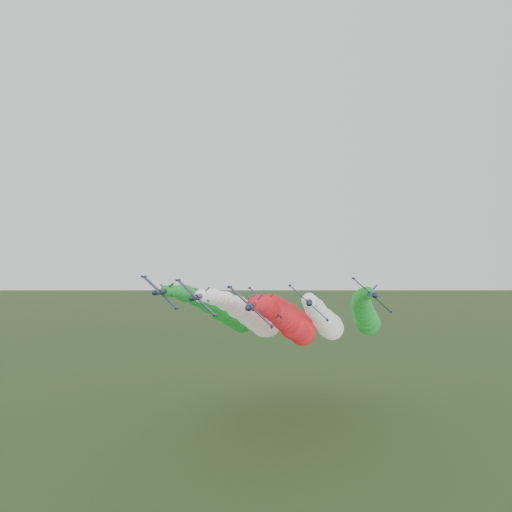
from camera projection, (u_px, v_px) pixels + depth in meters
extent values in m
plane|color=#375626|center=(292.00, 508.00, 89.52)|extent=(3000.00, 3000.00, 0.00)
cylinder|color=#121D36|center=(252.00, 306.00, 80.77)|extent=(1.52, 8.79, 1.52)
cone|color=#121D36|center=(248.00, 308.00, 75.62)|extent=(1.38, 1.76, 1.38)
cone|color=black|center=(255.00, 304.00, 85.53)|extent=(1.38, 0.88, 1.38)
ellipsoid|color=black|center=(252.00, 305.00, 78.81)|extent=(0.99, 1.84, 0.97)
cube|color=#121D36|center=(251.00, 307.00, 80.58)|extent=(6.99, 1.86, 6.42)
cylinder|color=#121D36|center=(230.00, 287.00, 81.01)|extent=(0.61, 2.54, 0.61)
cylinder|color=#121D36|center=(272.00, 326.00, 80.15)|extent=(0.61, 2.54, 0.61)
cube|color=#121D36|center=(258.00, 299.00, 84.40)|extent=(1.62, 1.47, 1.75)
cube|color=#121D36|center=(255.00, 304.00, 84.45)|extent=(2.80, 1.07, 2.58)
sphere|color=red|center=(254.00, 304.00, 84.17)|extent=(2.35, 2.35, 2.35)
sphere|color=red|center=(256.00, 304.00, 87.95)|extent=(2.47, 2.47, 2.47)
sphere|color=red|center=(259.00, 304.00, 91.73)|extent=(3.25, 3.25, 3.25)
sphere|color=red|center=(261.00, 304.00, 95.50)|extent=(3.42, 3.42, 3.42)
sphere|color=red|center=(264.00, 305.00, 99.26)|extent=(4.05, 4.05, 4.05)
sphere|color=red|center=(267.00, 307.00, 103.01)|extent=(4.07, 4.07, 4.07)
sphere|color=red|center=(269.00, 308.00, 106.75)|extent=(4.59, 4.59, 4.59)
sphere|color=red|center=(272.00, 310.00, 110.49)|extent=(4.16, 4.16, 4.16)
sphere|color=red|center=(275.00, 312.00, 114.23)|extent=(5.00, 5.00, 5.00)
sphere|color=red|center=(278.00, 314.00, 117.95)|extent=(5.12, 5.12, 5.12)
sphere|color=red|center=(281.00, 316.00, 121.67)|extent=(5.69, 5.69, 5.69)
sphere|color=red|center=(284.00, 318.00, 125.38)|extent=(6.30, 6.30, 6.30)
sphere|color=red|center=(287.00, 320.00, 129.09)|extent=(6.51, 6.51, 6.51)
sphere|color=red|center=(290.00, 323.00, 132.78)|extent=(5.67, 5.67, 5.67)
sphere|color=red|center=(293.00, 325.00, 136.48)|extent=(7.84, 7.84, 7.84)
sphere|color=red|center=(296.00, 328.00, 140.16)|extent=(7.51, 7.51, 7.51)
sphere|color=red|center=(299.00, 330.00, 143.84)|extent=(6.91, 6.91, 6.91)
sphere|color=red|center=(302.00, 332.00, 147.51)|extent=(7.84, 7.84, 7.84)
cylinder|color=#121D36|center=(197.00, 297.00, 90.76)|extent=(1.52, 8.79, 1.52)
cone|color=#121D36|center=(191.00, 299.00, 85.61)|extent=(1.38, 1.76, 1.38)
cone|color=black|center=(203.00, 296.00, 95.52)|extent=(1.38, 0.88, 1.38)
ellipsoid|color=black|center=(196.00, 296.00, 88.80)|extent=(0.99, 1.84, 0.97)
cube|color=#121D36|center=(197.00, 298.00, 90.58)|extent=(6.99, 1.86, 6.42)
cylinder|color=#121D36|center=(178.00, 280.00, 91.00)|extent=(0.61, 2.54, 0.61)
cylinder|color=#121D36|center=(215.00, 315.00, 90.15)|extent=(0.61, 2.54, 0.61)
cube|color=#121D36|center=(206.00, 291.00, 94.40)|extent=(1.62, 1.47, 1.75)
cube|color=#121D36|center=(202.00, 295.00, 94.45)|extent=(2.80, 1.07, 2.58)
sphere|color=white|center=(201.00, 296.00, 94.16)|extent=(2.66, 2.66, 2.66)
sphere|color=white|center=(205.00, 296.00, 97.95)|extent=(2.66, 2.66, 2.66)
sphere|color=white|center=(210.00, 296.00, 101.72)|extent=(3.11, 3.11, 3.11)
sphere|color=white|center=(214.00, 297.00, 105.49)|extent=(3.56, 3.56, 3.56)
sphere|color=white|center=(218.00, 298.00, 109.25)|extent=(3.39, 3.39, 3.39)
sphere|color=white|center=(222.00, 299.00, 113.00)|extent=(3.84, 3.84, 3.84)
sphere|color=white|center=(226.00, 301.00, 116.75)|extent=(4.53, 4.53, 4.53)
sphere|color=white|center=(230.00, 303.00, 120.49)|extent=(4.15, 4.15, 4.15)
sphere|color=white|center=(234.00, 305.00, 124.22)|extent=(4.78, 4.78, 4.78)
sphere|color=white|center=(237.00, 307.00, 127.95)|extent=(5.88, 5.88, 5.88)
sphere|color=white|center=(241.00, 309.00, 131.66)|extent=(5.25, 5.25, 5.25)
sphere|color=white|center=(245.00, 311.00, 135.38)|extent=(6.05, 6.05, 6.05)
sphere|color=white|center=(249.00, 314.00, 139.08)|extent=(6.90, 6.90, 6.90)
sphere|color=white|center=(253.00, 316.00, 142.78)|extent=(7.17, 7.17, 7.17)
sphere|color=white|center=(257.00, 318.00, 146.47)|extent=(7.71, 7.71, 7.71)
sphere|color=white|center=(260.00, 321.00, 150.16)|extent=(7.40, 7.40, 7.40)
sphere|color=white|center=(264.00, 323.00, 153.84)|extent=(8.50, 8.50, 8.50)
sphere|color=white|center=(268.00, 326.00, 157.51)|extent=(7.24, 7.24, 7.24)
cylinder|color=#121D36|center=(309.00, 302.00, 92.98)|extent=(1.52, 8.79, 1.52)
cone|color=#121D36|center=(309.00, 304.00, 87.83)|extent=(1.38, 1.76, 1.38)
cone|color=black|center=(309.00, 300.00, 97.74)|extent=(1.38, 0.88, 1.38)
ellipsoid|color=black|center=(311.00, 301.00, 91.02)|extent=(0.99, 1.84, 0.97)
cube|color=#121D36|center=(309.00, 303.00, 92.80)|extent=(6.99, 1.86, 6.42)
cylinder|color=#121D36|center=(290.00, 285.00, 93.22)|extent=(0.61, 2.54, 0.61)
cylinder|color=#121D36|center=(327.00, 320.00, 92.37)|extent=(0.61, 2.54, 0.61)
cube|color=#121D36|center=(313.00, 296.00, 96.62)|extent=(1.62, 1.47, 1.75)
cube|color=#121D36|center=(309.00, 300.00, 96.67)|extent=(2.80, 1.07, 2.58)
sphere|color=white|center=(309.00, 301.00, 96.38)|extent=(2.81, 2.81, 2.81)
sphere|color=white|center=(309.00, 300.00, 100.17)|extent=(3.01, 3.01, 3.01)
sphere|color=white|center=(309.00, 300.00, 103.94)|extent=(2.49, 2.49, 2.49)
sphere|color=white|center=(310.00, 301.00, 107.71)|extent=(3.45, 3.45, 3.45)
sphere|color=white|center=(310.00, 302.00, 111.47)|extent=(3.18, 3.18, 3.18)
sphere|color=white|center=(311.00, 303.00, 115.22)|extent=(3.90, 3.90, 3.90)
sphere|color=white|center=(312.00, 305.00, 118.97)|extent=(4.19, 4.19, 4.19)
sphere|color=white|center=(314.00, 306.00, 122.71)|extent=(4.46, 4.46, 4.46)
sphere|color=white|center=(315.00, 308.00, 126.44)|extent=(5.21, 5.21, 5.21)
sphere|color=white|center=(317.00, 310.00, 130.17)|extent=(5.23, 5.23, 5.23)
sphere|color=white|center=(318.00, 312.00, 133.88)|extent=(5.20, 5.20, 5.20)
sphere|color=white|center=(320.00, 314.00, 137.60)|extent=(5.27, 5.27, 5.27)
sphere|color=white|center=(322.00, 317.00, 141.30)|extent=(5.43, 5.43, 5.43)
sphere|color=white|center=(324.00, 319.00, 145.00)|extent=(6.54, 6.54, 6.54)
sphere|color=white|center=(326.00, 321.00, 148.69)|extent=(6.90, 6.90, 6.90)
sphere|color=white|center=(328.00, 323.00, 152.38)|extent=(7.10, 7.10, 7.10)
sphere|color=white|center=(330.00, 326.00, 156.06)|extent=(8.04, 8.04, 8.04)
sphere|color=white|center=(332.00, 328.00, 159.73)|extent=(7.60, 7.60, 7.60)
cylinder|color=#121D36|center=(161.00, 292.00, 100.37)|extent=(1.52, 8.79, 1.52)
cone|color=#121D36|center=(153.00, 293.00, 95.22)|extent=(1.38, 1.76, 1.38)
cone|color=black|center=(168.00, 291.00, 105.13)|extent=(1.38, 0.88, 1.38)
ellipsoid|color=black|center=(160.00, 291.00, 98.40)|extent=(0.99, 1.84, 0.97)
cube|color=#121D36|center=(160.00, 292.00, 100.18)|extent=(6.99, 1.86, 6.42)
cylinder|color=#121D36|center=(144.00, 277.00, 100.61)|extent=(0.61, 2.54, 0.61)
cylinder|color=#121D36|center=(177.00, 308.00, 99.75)|extent=(0.61, 2.54, 0.61)
cube|color=#121D36|center=(170.00, 287.00, 104.00)|extent=(1.62, 1.47, 1.75)
cube|color=#121D36|center=(167.00, 290.00, 104.05)|extent=(2.80, 1.07, 2.58)
sphere|color=#1A8828|center=(166.00, 291.00, 103.77)|extent=(2.38, 2.38, 2.38)
sphere|color=#1A8828|center=(171.00, 291.00, 107.55)|extent=(2.77, 2.77, 2.77)
sphere|color=#1A8828|center=(176.00, 291.00, 111.33)|extent=(2.77, 2.77, 2.77)
sphere|color=#1A8828|center=(181.00, 292.00, 115.09)|extent=(3.58, 3.58, 3.58)
sphere|color=#1A8828|center=(186.00, 294.00, 118.85)|extent=(4.16, 4.16, 4.16)
sphere|color=#1A8828|center=(190.00, 295.00, 122.61)|extent=(3.77, 3.77, 3.77)
sphere|color=#1A8828|center=(195.00, 297.00, 126.35)|extent=(4.50, 4.50, 4.50)
sphere|color=#1A8828|center=(199.00, 298.00, 130.09)|extent=(4.54, 4.54, 4.54)
sphere|color=#1A8828|center=(204.00, 300.00, 133.82)|extent=(4.63, 4.63, 4.63)
sphere|color=#1A8828|center=(208.00, 302.00, 137.55)|extent=(5.70, 5.70, 5.70)
sphere|color=#1A8828|center=(213.00, 305.00, 141.27)|extent=(5.34, 5.34, 5.34)
sphere|color=#1A8828|center=(217.00, 307.00, 144.98)|extent=(5.88, 5.88, 5.88)
sphere|color=#1A8828|center=(221.00, 309.00, 148.68)|extent=(6.99, 6.99, 6.99)
sphere|color=#1A8828|center=(225.00, 311.00, 152.38)|extent=(5.66, 5.66, 5.66)
sphere|color=#1A8828|center=(230.00, 314.00, 156.07)|extent=(7.42, 7.42, 7.42)
sphere|color=#1A8828|center=(234.00, 316.00, 159.76)|extent=(6.46, 6.46, 6.46)
sphere|color=#1A8828|center=(238.00, 318.00, 163.44)|extent=(7.76, 7.76, 7.76)
sphere|color=#1A8828|center=(242.00, 321.00, 167.11)|extent=(7.83, 7.83, 7.83)
cylinder|color=#121D36|center=(372.00, 294.00, 96.20)|extent=(1.52, 8.79, 1.52)
cone|color=#121D36|center=(376.00, 296.00, 91.05)|extent=(1.38, 1.76, 1.38)
cone|color=black|center=(369.00, 293.00, 100.96)|extent=(1.38, 0.88, 1.38)
ellipsoid|color=black|center=(375.00, 293.00, 94.24)|extent=(0.99, 1.84, 0.97)
cube|color=#121D36|center=(371.00, 295.00, 96.01)|extent=(6.99, 1.86, 6.42)
cylinder|color=#121D36|center=(353.00, 278.00, 96.44)|extent=(0.61, 2.54, 0.61)
cylinder|color=#121D36|center=(390.00, 311.00, 95.58)|extent=(0.61, 2.54, 0.61)
cube|color=#121D36|center=(373.00, 289.00, 99.84)|extent=(1.62, 1.47, 1.75)
cube|color=#121D36|center=(370.00, 293.00, 99.88)|extent=(2.80, 1.07, 2.58)
sphere|color=#1A8828|center=(370.00, 293.00, 99.60)|extent=(2.36, 2.36, 2.36)
sphere|color=#1A8828|center=(367.00, 293.00, 103.38)|extent=(2.73, 2.73, 2.73)
sphere|color=#1A8828|center=(366.00, 293.00, 107.16)|extent=(2.91, 2.91, 2.91)
sphere|color=#1A8828|center=(364.00, 294.00, 110.93)|extent=(2.98, 2.98, 2.98)
sphere|color=#1A8828|center=(363.00, 296.00, 114.69)|extent=(3.57, 3.57, 3.57)
sphere|color=#1A8828|center=(362.00, 297.00, 118.44)|extent=(3.88, 3.88, 3.88)
sphere|color=#1A8828|center=(362.00, 299.00, 122.19)|extent=(4.55, 4.55, 4.55)
sphere|color=#1A8828|center=(361.00, 300.00, 125.92)|extent=(4.68, 4.68, 4.68)
sphere|color=#1A8828|center=(361.00, 302.00, 129.66)|extent=(5.25, 5.25, 5.25)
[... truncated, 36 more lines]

